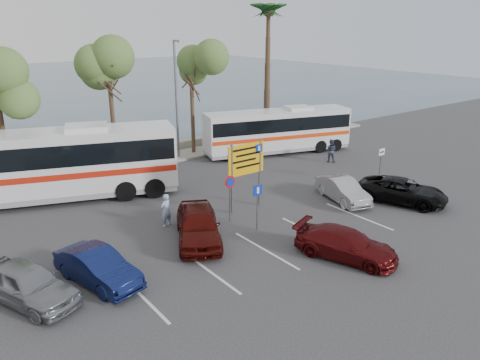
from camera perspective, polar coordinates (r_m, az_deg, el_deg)
ground at (r=21.64m, az=3.84°, el=-6.68°), size 120.00×120.00×0.00m
kerb_strip at (r=32.77m, az=-12.35°, el=1.99°), size 44.00×2.40×0.15m
seawall at (r=34.48m, az=-13.80°, el=3.10°), size 48.00×0.80×0.60m
tree_mid at (r=30.98m, az=-15.78°, el=13.21°), size 3.20×3.20×8.00m
tree_right at (r=33.70m, az=-5.99°, el=13.35°), size 3.20×3.20×7.40m
palm_tree at (r=37.67m, az=3.49°, el=19.61°), size 4.80×4.80×11.20m
street_lamp_right at (r=32.72m, az=-7.72°, el=10.35°), size 0.45×1.15×8.01m
direction_sign at (r=23.67m, az=0.76°, el=1.93°), size 2.20×0.12×3.60m
sign_no_stop at (r=22.41m, az=-1.22°, el=-1.36°), size 0.60×0.08×2.35m
sign_parking at (r=21.49m, az=2.14°, el=-2.57°), size 0.50×0.07×2.25m
sign_taxi at (r=28.97m, az=16.77°, el=2.19°), size 0.50×0.07×2.20m
lane_markings at (r=20.29m, az=3.24°, el=-8.48°), size 12.02×4.20×0.01m
coach_bus_left at (r=27.01m, az=-21.91°, el=1.48°), size 13.22×6.98×4.07m
coach_bus_right at (r=34.66m, az=4.61°, el=5.83°), size 11.07×5.36×3.39m
car_silver_a at (r=18.08m, az=-24.51°, el=-11.42°), size 3.11×4.47×1.41m
car_blue at (r=18.39m, az=-16.96°, el=-10.14°), size 2.27×4.13×1.29m
car_maroon at (r=19.84m, az=12.78°, el=-7.64°), size 3.10×4.59×1.24m
car_red at (r=20.79m, az=-5.15°, el=-5.46°), size 3.79×4.91×1.56m
suv_black at (r=26.63m, az=19.17°, el=-1.25°), size 3.66×5.11×1.29m
car_silver_b at (r=25.95m, az=12.43°, el=-1.19°), size 2.33×4.02×1.25m
pedestrian_near at (r=22.46m, az=-9.03°, el=-3.65°), size 0.67×0.54×1.61m
pedestrian_far at (r=33.05m, az=10.99°, el=3.54°), size 0.94×0.99×1.61m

